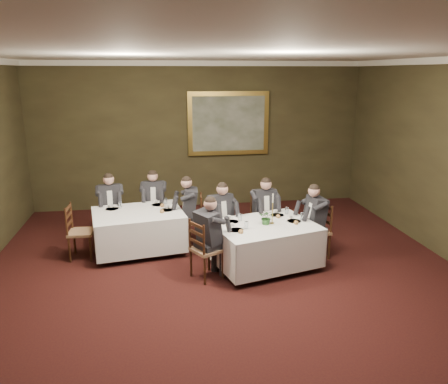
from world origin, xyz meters
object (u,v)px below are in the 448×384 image
object	(u,v)px
diner_main_backright	(264,220)
diner_sec_endright	(192,219)
chair_main_endleft	(206,261)
diner_sec_backright	(154,210)
candlestick	(272,212)
table_main	(264,242)
chair_main_endright	(316,242)
chair_sec_endleft	(81,243)
diner_main_backleft	(220,226)
table_second	(139,228)
painting	(228,124)
chair_sec_endright	(192,230)
diner_main_endleft	(207,248)
chair_sec_backright	(155,220)
diner_main_endright	(316,230)
chair_main_backright	(263,231)
diner_sec_backleft	(111,214)
chair_main_backleft	(220,238)
chair_sec_backleft	(112,224)
centerpiece	(267,217)

from	to	relation	value
diner_main_backright	diner_sec_endright	xyz separation A→B (m)	(-1.36, 0.25, 0.00)
chair_main_endleft	diner_main_backright	bearing A→B (deg)	104.50
diner_sec_backright	candlestick	xyz separation A→B (m)	(1.98, -1.87, 0.45)
table_main	chair_main_endright	xyz separation A→B (m)	(1.03, 0.27, -0.17)
chair_main_endright	chair_sec_endleft	size ratio (longest dim) A/B	1.00
chair_main_endright	diner_sec_endright	distance (m)	2.37
diner_main_backleft	candlestick	world-z (taller)	diner_main_backleft
diner_sec_endright	table_second	bearing A→B (deg)	103.40
painting	table_second	bearing A→B (deg)	-128.50
table_main	chair_sec_endright	distance (m)	1.65
diner_main_endleft	painting	world-z (taller)	painting
table_second	painting	bearing A→B (deg)	51.50
diner_sec_backright	chair_sec_backright	bearing A→B (deg)	-90.00
table_second	diner_main_endright	xyz separation A→B (m)	(3.16, -0.76, 0.06)
chair_main_backright	diner_sec_backleft	distance (m)	3.04
table_second	chair_main_endleft	distance (m)	1.72
chair_main_endleft	candlestick	distance (m)	1.39
diner_sec_endright	candlestick	size ratio (longest dim) A/B	2.50
diner_main_endleft	painting	size ratio (longest dim) A/B	0.68
table_main	candlestick	size ratio (longest dim) A/B	3.64
diner_main_endright	chair_sec_endright	size ratio (longest dim) A/B	1.35
table_second	diner_main_endleft	bearing A→B (deg)	-49.03
chair_sec_backright	diner_main_endleft	bearing A→B (deg)	114.56
chair_main_backleft	diner_sec_backleft	world-z (taller)	diner_sec_backleft
chair_main_backleft	diner_main_endright	world-z (taller)	diner_main_endright
diner_main_backright	diner_main_endleft	size ratio (longest dim) A/B	1.00
chair_sec_endleft	painting	bearing A→B (deg)	135.24
diner_main_backleft	chair_sec_backleft	bearing A→B (deg)	-47.93
diner_main_endleft	chair_sec_backleft	distance (m)	2.66
centerpiece	chair_sec_endleft	bearing A→B (deg)	164.91
chair_sec_backleft	candlestick	xyz separation A→B (m)	(2.84, -1.74, 0.68)
chair_main_endleft	diner_sec_backright	size ratio (longest dim) A/B	0.74
diner_main_backleft	chair_main_endleft	world-z (taller)	diner_main_backleft
painting	diner_sec_backright	bearing A→B (deg)	-135.50
table_main	table_second	world-z (taller)	same
chair_main_endleft	diner_sec_backright	world-z (taller)	diner_sec_backright
chair_main_backright	candlestick	bearing A→B (deg)	78.59
diner_main_endleft	candlestick	distance (m)	1.28
diner_sec_backleft	candlestick	size ratio (longest dim) A/B	2.50
chair_main_endright	chair_sec_endleft	world-z (taller)	same
diner_main_backleft	chair_sec_endleft	distance (m)	2.52
chair_sec_backright	table_second	bearing A→B (deg)	75.39
diner_sec_backright	chair_sec_endleft	distance (m)	1.69
diner_sec_backright	centerpiece	xyz separation A→B (m)	(1.88, -1.90, 0.39)
table_second	diner_main_backleft	bearing A→B (deg)	-11.98
chair_main_backleft	candlestick	size ratio (longest dim) A/B	1.86
chair_main_backright	chair_main_endright	distance (m)	1.06
chair_main_backleft	diner_main_backright	distance (m)	0.93
chair_sec_backright	chair_main_backleft	bearing A→B (deg)	138.63
table_main	candlestick	distance (m)	0.53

